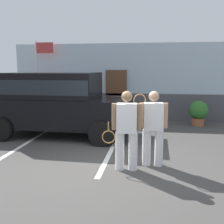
{
  "coord_description": "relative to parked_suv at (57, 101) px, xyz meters",
  "views": [
    {
      "loc": [
        0.88,
        -5.6,
        2.22
      ],
      "look_at": [
        -0.15,
        1.2,
        1.05
      ],
      "focal_mm": 42.35,
      "sensor_mm": 36.0,
      "label": 1
    }
  ],
  "objects": [
    {
      "name": "ground_plane",
      "position": [
        2.15,
        -2.53,
        -1.15
      ],
      "size": [
        40.0,
        40.0,
        0.0
      ],
      "primitive_type": "plane",
      "color": "#423F3D"
    },
    {
      "name": "house_frontage",
      "position": [
        2.15,
        3.39,
        0.37
      ],
      "size": [
        10.43,
        0.4,
        3.22
      ],
      "color": "silver",
      "rests_on": "ground_plane"
    },
    {
      "name": "parking_stripe_1",
      "position": [
        1.98,
        -1.03,
        -1.14
      ],
      "size": [
        0.12,
        4.4,
        0.01
      ],
      "primitive_type": "cube",
      "color": "silver",
      "rests_on": "ground_plane"
    },
    {
      "name": "potted_plant_by_porch",
      "position": [
        4.82,
        2.23,
        -0.62
      ],
      "size": [
        0.72,
        0.72,
        0.95
      ],
      "color": "#9E5638",
      "rests_on": "ground_plane"
    },
    {
      "name": "parking_stripe_0",
      "position": [
        -0.6,
        -1.03,
        -1.14
      ],
      "size": [
        0.12,
        4.4,
        0.01
      ],
      "primitive_type": "cube",
      "color": "silver",
      "rests_on": "ground_plane"
    },
    {
      "name": "tennis_player_woman",
      "position": [
        3.07,
        -2.29,
        -0.25
      ],
      "size": [
        0.77,
        0.3,
        1.7
      ],
      "rotation": [
        0.0,
        0.0,
        3.24
      ],
      "color": "white",
      "rests_on": "ground_plane"
    },
    {
      "name": "tennis_player_man",
      "position": [
        2.51,
        -2.63,
        -0.25
      ],
      "size": [
        0.9,
        0.3,
        1.73
      ],
      "rotation": [
        0.0,
        0.0,
        3.22
      ],
      "color": "white",
      "rests_on": "ground_plane"
    },
    {
      "name": "flag_pole",
      "position": [
        -1.78,
        2.92,
        1.13
      ],
      "size": [
        0.8,
        0.05,
        3.31
      ],
      "color": "silver",
      "rests_on": "ground_plane"
    },
    {
      "name": "parked_suv",
      "position": [
        0.0,
        0.0,
        0.0
      ],
      "size": [
        4.64,
        2.24,
        2.05
      ],
      "rotation": [
        0.0,
        0.0,
        -0.02
      ],
      "color": "black",
      "rests_on": "ground_plane"
    }
  ]
}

